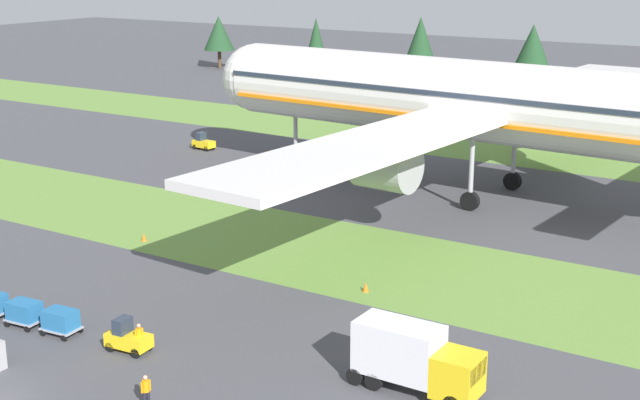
{
  "coord_description": "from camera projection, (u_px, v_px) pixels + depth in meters",
  "views": [
    {
      "loc": [
        35.98,
        -25.55,
        22.13
      ],
      "look_at": [
        1.11,
        29.38,
        4.0
      ],
      "focal_mm": 50.2,
      "sensor_mm": 36.0,
      "label": 1
    }
  ],
  "objects": [
    {
      "name": "cargo_dolly_second",
      "position": [
        24.0,
        311.0,
        54.56
      ],
      "size": [
        2.33,
        1.7,
        1.55
      ],
      "rotation": [
        0.0,
        0.0,
        -1.48
      ],
      "color": "#A3A3A8",
      "rests_on": "ground"
    },
    {
      "name": "grass_strip_far",
      "position": [
        507.0,
        149.0,
        103.54
      ],
      "size": [
        320.0,
        15.2,
        0.01
      ],
      "primitive_type": "cube",
      "color": "olive",
      "rests_on": "ground"
    },
    {
      "name": "catering_truck",
      "position": [
        414.0,
        357.0,
        46.11
      ],
      "size": [
        6.96,
        2.3,
        3.58
      ],
      "rotation": [
        0.0,
        0.0,
        -1.57
      ],
      "color": "yellow",
      "rests_on": "ground"
    },
    {
      "name": "ground_crew_loader",
      "position": [
        139.0,
        337.0,
        50.94
      ],
      "size": [
        0.36,
        0.54,
        1.74
      ],
      "rotation": [
        0.0,
        0.0,
        1.29
      ],
      "color": "black",
      "rests_on": "ground"
    },
    {
      "name": "taxiway_marker_0",
      "position": [
        144.0,
        237.0,
        70.68
      ],
      "size": [
        0.44,
        0.44,
        0.65
      ],
      "primitive_type": "cone",
      "color": "orange",
      "rests_on": "ground"
    },
    {
      "name": "grass_strip_near",
      "position": [
        307.0,
        248.0,
        69.06
      ],
      "size": [
        320.0,
        15.2,
        0.01
      ],
      "primitive_type": "cube",
      "color": "olive",
      "rests_on": "ground"
    },
    {
      "name": "airliner",
      "position": [
        470.0,
        100.0,
        81.7
      ],
      "size": [
        58.88,
        72.96,
        25.18
      ],
      "rotation": [
        0.0,
        0.0,
        1.5
      ],
      "color": "silver",
      "rests_on": "ground"
    },
    {
      "name": "pushback_tractor",
      "position": [
        203.0,
        143.0,
        103.26
      ],
      "size": [
        2.68,
        1.48,
        1.97
      ],
      "rotation": [
        0.0,
        0.0,
        4.64
      ],
      "color": "yellow",
      "rests_on": "ground"
    },
    {
      "name": "cargo_dolly_lead",
      "position": [
        61.0,
        320.0,
        53.28
      ],
      "size": [
        2.33,
        1.7,
        1.55
      ],
      "rotation": [
        0.0,
        0.0,
        -1.48
      ],
      "color": "#A3A3A8",
      "rests_on": "ground"
    },
    {
      "name": "taxiway_marker_1",
      "position": [
        366.0,
        287.0,
        60.17
      ],
      "size": [
        0.44,
        0.44,
        0.64
      ],
      "primitive_type": "cone",
      "color": "orange",
      "rests_on": "ground"
    },
    {
      "name": "distant_tree_line",
      "position": [
        569.0,
        54.0,
        138.48
      ],
      "size": [
        155.99,
        10.58,
        11.41
      ],
      "color": "#4C3823",
      "rests_on": "ground"
    },
    {
      "name": "ground_crew_marshaller",
      "position": [
        146.0,
        390.0,
        44.77
      ],
      "size": [
        0.36,
        0.54,
        1.74
      ],
      "rotation": [
        0.0,
        0.0,
        1.26
      ],
      "color": "black",
      "rests_on": "ground"
    },
    {
      "name": "baggage_tug",
      "position": [
        128.0,
        338.0,
        51.1
      ],
      "size": [
        2.71,
        1.53,
        1.97
      ],
      "rotation": [
        0.0,
        0.0,
        -1.48
      ],
      "color": "yellow",
      "rests_on": "ground"
    }
  ]
}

